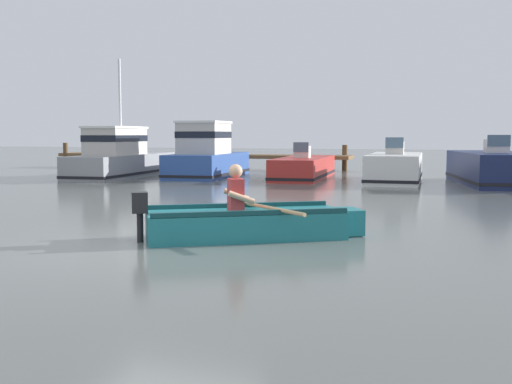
{
  "coord_description": "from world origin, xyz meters",
  "views": [
    {
      "loc": [
        4.03,
        -8.19,
        1.66
      ],
      "look_at": [
        0.46,
        2.97,
        0.55
      ],
      "focal_mm": 42.9,
      "sensor_mm": 36.0,
      "label": 1
    }
  ],
  "objects_px": {
    "moored_boat_blue": "(207,156)",
    "moored_boat_red": "(304,168)",
    "moored_boat_grey": "(121,158)",
    "moored_boat_white": "(395,168)",
    "moored_boat_navy": "(493,169)",
    "rowboat_with_person": "(249,223)"
  },
  "relations": [
    {
      "from": "moored_boat_red",
      "to": "moored_boat_grey",
      "type": "bearing_deg",
      "value": -169.63
    },
    {
      "from": "rowboat_with_person",
      "to": "moored_boat_red",
      "type": "bearing_deg",
      "value": 99.63
    },
    {
      "from": "moored_boat_grey",
      "to": "moored_boat_navy",
      "type": "relative_size",
      "value": 1.2
    },
    {
      "from": "rowboat_with_person",
      "to": "moored_boat_blue",
      "type": "xyz_separation_m",
      "value": [
        -6.02,
        12.86,
        0.54
      ]
    },
    {
      "from": "moored_boat_blue",
      "to": "moored_boat_white",
      "type": "height_order",
      "value": "moored_boat_blue"
    },
    {
      "from": "moored_boat_red",
      "to": "rowboat_with_person",
      "type": "bearing_deg",
      "value": -80.37
    },
    {
      "from": "moored_boat_white",
      "to": "moored_boat_navy",
      "type": "distance_m",
      "value": 3.19
    },
    {
      "from": "moored_boat_navy",
      "to": "moored_boat_grey",
      "type": "bearing_deg",
      "value": -178.38
    },
    {
      "from": "moored_boat_red",
      "to": "moored_boat_white",
      "type": "height_order",
      "value": "moored_boat_white"
    },
    {
      "from": "rowboat_with_person",
      "to": "moored_boat_white",
      "type": "bearing_deg",
      "value": 84.7
    },
    {
      "from": "rowboat_with_person",
      "to": "moored_boat_navy",
      "type": "height_order",
      "value": "moored_boat_navy"
    },
    {
      "from": "rowboat_with_person",
      "to": "moored_boat_red",
      "type": "distance_m",
      "value": 13.61
    },
    {
      "from": "rowboat_with_person",
      "to": "moored_boat_blue",
      "type": "height_order",
      "value": "moored_boat_blue"
    },
    {
      "from": "moored_boat_grey",
      "to": "moored_boat_white",
      "type": "relative_size",
      "value": 1.34
    },
    {
      "from": "moored_boat_blue",
      "to": "moored_boat_red",
      "type": "xyz_separation_m",
      "value": [
        3.74,
        0.56,
        -0.42
      ]
    },
    {
      "from": "moored_boat_white",
      "to": "moored_boat_navy",
      "type": "height_order",
      "value": "moored_boat_navy"
    },
    {
      "from": "moored_boat_navy",
      "to": "moored_boat_white",
      "type": "bearing_deg",
      "value": 177.33
    },
    {
      "from": "moored_boat_blue",
      "to": "moored_boat_navy",
      "type": "distance_m",
      "value": 10.39
    },
    {
      "from": "rowboat_with_person",
      "to": "moored_boat_navy",
      "type": "xyz_separation_m",
      "value": [
        4.36,
        12.51,
        0.26
      ]
    },
    {
      "from": "moored_boat_blue",
      "to": "rowboat_with_person",
      "type": "bearing_deg",
      "value": -64.91
    },
    {
      "from": "moored_boat_grey",
      "to": "moored_boat_blue",
      "type": "bearing_deg",
      "value": 12.37
    },
    {
      "from": "moored_boat_grey",
      "to": "moored_boat_red",
      "type": "distance_m",
      "value": 7.22
    }
  ]
}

